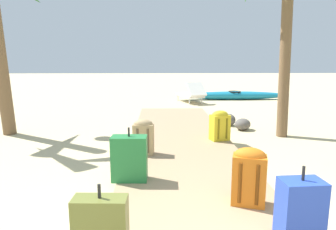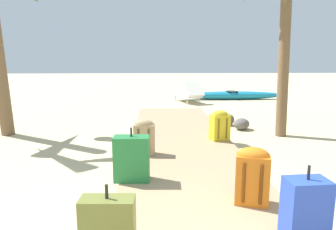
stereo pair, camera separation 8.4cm
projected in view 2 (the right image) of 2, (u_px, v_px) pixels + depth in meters
ground_plane at (187, 166)px, 4.56m from camera, size 60.00×60.00×0.00m
boardwalk at (182, 147)px, 5.36m from camera, size 1.86×8.16×0.08m
backpack_orange at (252, 174)px, 3.14m from camera, size 0.39×0.30×0.61m
suitcase_blue at (305, 211)px, 2.47m from camera, size 0.35×0.25×0.67m
backpack_tan at (144, 136)px, 4.80m from camera, size 0.34×0.23×0.56m
suitcase_green at (132, 159)px, 3.76m from camera, size 0.44×0.25×0.68m
backpack_yellow at (220, 124)px, 5.67m from camera, size 0.39×0.31×0.56m
lounge_chair at (189, 94)px, 11.10m from camera, size 1.04×1.67×0.77m
kayak at (232, 95)px, 12.00m from camera, size 4.20×0.55×0.33m
rock_right_far at (242, 124)px, 6.87m from camera, size 0.51×0.53×0.26m
rock_right_near at (227, 119)px, 7.31m from camera, size 0.43×0.46×0.29m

